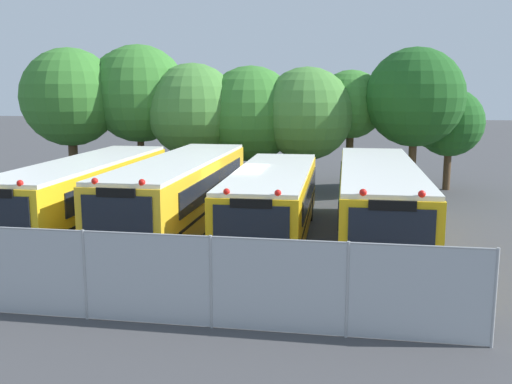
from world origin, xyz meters
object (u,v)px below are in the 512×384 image
Objects in this scene: school_bus_3 at (378,201)px; traffic_cone at (381,314)px; tree_2 at (192,109)px; tree_4 at (305,115)px; tree_6 at (411,97)px; school_bus_2 at (273,201)px; tree_3 at (251,114)px; tree_5 at (350,103)px; tree_0 at (69,98)px; tree_1 at (135,91)px; tree_7 at (445,123)px; school_bus_0 at (86,193)px; school_bus_1 at (180,192)px.

traffic_cone is (-0.12, -6.99, -1.15)m from school_bus_3.
tree_4 is (5.64, 0.49, -0.27)m from tree_2.
school_bus_2 is at bearing -117.70° from tree_6.
tree_2 is 0.90× the size of tree_6.
tree_6 reaches higher than tree_3.
tree_4 is 1.02× the size of tree_5.
tree_6 reaches higher than school_bus_2.
tree_0 is at bearing -30.79° from school_bus_3.
traffic_cone is (5.92, -17.07, -3.50)m from tree_3.
tree_2 is (-5.46, 9.46, 2.74)m from school_bus_2.
school_bus_3 is at bearing 177.83° from school_bus_2.
school_bus_2 is 7.87m from traffic_cone.
school_bus_2 is 1.39× the size of tree_0.
tree_1 reaches higher than school_bus_3.
tree_5 is at bearing 26.34° from tree_4.
school_bus_0 is at bearing -140.57° from tree_7.
tree_0 reaches higher than tree_5.
tree_7 is (1.79, 1.22, -1.26)m from tree_6.
tree_1 is 15.78m from tree_7.
tree_2 is (-2.12, 9.13, 2.60)m from school_bus_1.
school_bus_2 is at bearing -60.01° from tree_2.
tree_4 is (6.89, 10.01, 2.38)m from school_bus_0.
tree_4 is at bearing -153.66° from tree_5.
school_bus_0 is 10.60m from tree_1.
school_bus_0 is at bearing -1.04° from school_bus_2.
tree_5 is 0.85× the size of tree_6.
tree_5 is (7.82, 1.58, 0.27)m from tree_2.
tree_1 is at bearing -178.83° from tree_4.
tree_3 is at bearing -112.92° from school_bus_0.
school_bus_2 is 3.51m from school_bus_3.
tree_1 is 1.19× the size of tree_4.
school_bus_1 is 3.36m from school_bus_2.
school_bus_1 is at bearing -173.97° from school_bus_0.
tree_2 is 10.77m from tree_6.
tree_6 is at bearing 1.18° from tree_1.
tree_3 is 7.86m from tree_6.
school_bus_1 is 10.03m from traffic_cone.
tree_2 reaches higher than school_bus_3.
tree_1 is 1.21× the size of tree_5.
tree_4 is at bearing -178.81° from tree_6.
tree_1 is 12.11× the size of traffic_cone.
tree_3 reaches higher than school_bus_0.
tree_7 is 18.92m from traffic_cone.
tree_3 is at bearing -77.41° from school_bus_2.
school_bus_0 reaches higher than school_bus_2.
school_bus_1 is 1.60× the size of tree_0.
tree_2 is 1.03× the size of tree_4.
tree_0 is at bearing -44.90° from school_bus_1.
school_bus_3 is 1.86× the size of tree_4.
tree_7 is (7.07, 11.27, 2.06)m from school_bus_2.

